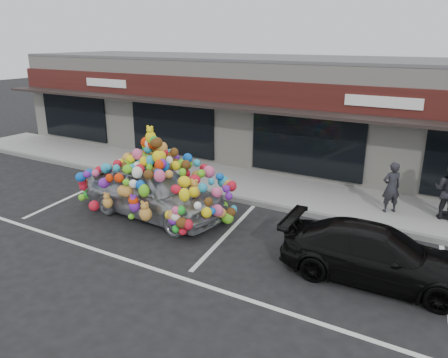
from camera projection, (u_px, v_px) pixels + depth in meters
The scene contains 11 objects.
ground at pixel (143, 216), 13.05m from camera, with size 90.00×90.00×0.00m, color black.
shop_building at pixel (267, 107), 19.29m from camera, with size 24.00×7.20×4.31m.
sidewalk at pixel (214, 178), 16.30m from camera, with size 26.00×3.00×0.15m, color #999994.
kerb at pixel (191, 190), 15.07m from camera, with size 26.00×0.18×0.16m, color slate.
parking_stripe_left at pixel (74, 195), 14.77m from camera, with size 0.12×4.40×0.01m, color silver.
parking_stripe_mid at pixel (227, 234), 11.86m from camera, with size 0.12×4.40×0.01m, color silver.
parking_stripe_right at pixel (447, 289), 9.23m from camera, with size 0.12×4.40×0.01m, color silver.
lane_line at pixel (144, 265), 10.20m from camera, with size 14.00×0.12×0.01m, color silver.
toy_car at pixel (154, 185), 12.81m from camera, with size 3.24×4.92×2.79m.
black_sedan at pixel (377, 255), 9.45m from camera, with size 4.14×1.68×1.20m, color black.
pedestrian_a at pixel (391, 187), 12.75m from camera, with size 0.56×0.36×1.52m, color black.
Camera 1 is at (8.25, -9.15, 5.07)m, focal length 35.00 mm.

